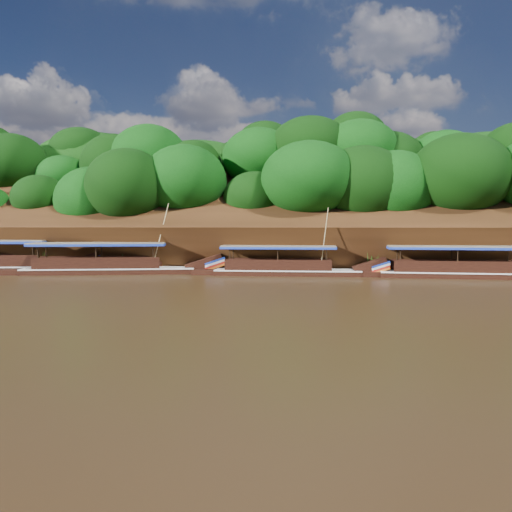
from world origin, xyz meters
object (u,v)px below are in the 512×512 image
(boat_0, at_px, (476,271))
(boat_3, at_px, (6,265))
(boat_2, at_px, (120,267))
(boat_1, at_px, (296,269))

(boat_0, height_order, boat_3, boat_0)
(boat_0, relative_size, boat_2, 0.91)
(boat_1, height_order, boat_2, boat_2)
(boat_0, xyz_separation_m, boat_1, (-13.36, 0.39, -0.01))
(boat_0, relative_size, boat_1, 1.09)
(boat_0, distance_m, boat_1, 13.37)
(boat_0, distance_m, boat_3, 37.72)
(boat_2, height_order, boat_3, boat_2)
(boat_0, xyz_separation_m, boat_3, (-37.72, 0.35, 0.06))
(boat_2, distance_m, boat_3, 10.12)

